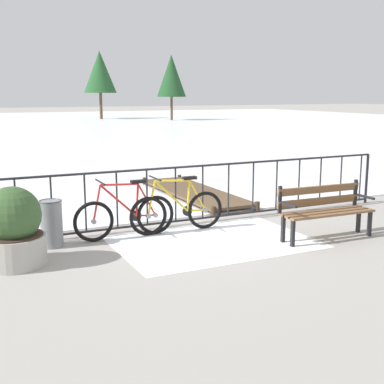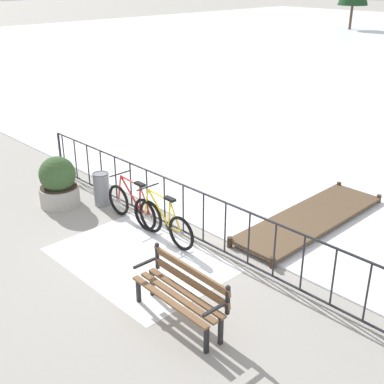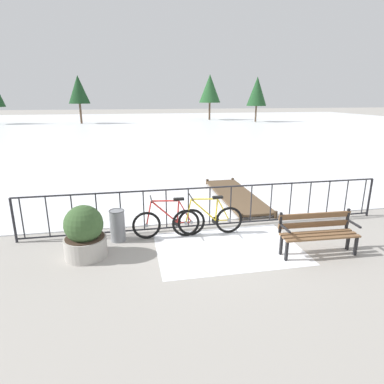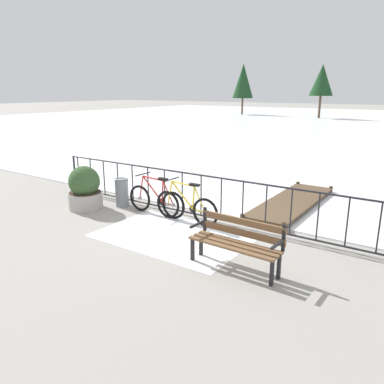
# 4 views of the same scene
# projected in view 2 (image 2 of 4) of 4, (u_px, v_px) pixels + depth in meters

# --- Properties ---
(ground_plane) EXTENTS (160.00, 160.00, 0.00)m
(ground_plane) POSITION_uv_depth(u_px,v_px,m) (183.00, 235.00, 9.74)
(ground_plane) COLOR #9E9991
(snow_patch) EXTENTS (3.10, 2.17, 0.01)m
(snow_patch) POSITION_uv_depth(u_px,v_px,m) (139.00, 259.00, 8.90)
(snow_patch) COLOR white
(snow_patch) RESTS_ON ground
(railing_fence) EXTENTS (9.06, 0.06, 1.07)m
(railing_fence) POSITION_uv_depth(u_px,v_px,m) (183.00, 209.00, 9.52)
(railing_fence) COLOR #232328
(railing_fence) RESTS_ON ground
(bicycle_near_railing) EXTENTS (1.71, 0.52, 0.97)m
(bicycle_near_railing) POSITION_uv_depth(u_px,v_px,m) (162.00, 222.00, 9.44)
(bicycle_near_railing) COLOR black
(bicycle_near_railing) RESTS_ON ground
(bicycle_second) EXTENTS (1.71, 0.52, 0.97)m
(bicycle_second) POSITION_uv_depth(u_px,v_px,m) (134.00, 206.00, 10.06)
(bicycle_second) COLOR black
(bicycle_second) RESTS_ON ground
(park_bench) EXTENTS (1.62, 0.54, 0.89)m
(park_bench) POSITION_uv_depth(u_px,v_px,m) (182.00, 289.00, 7.19)
(park_bench) COLOR brown
(park_bench) RESTS_ON ground
(planter_with_shrub) EXTENTS (0.86, 0.86, 1.10)m
(planter_with_shrub) POSITION_uv_depth(u_px,v_px,m) (58.00, 183.00, 10.79)
(planter_with_shrub) COLOR #ADA8A0
(planter_with_shrub) RESTS_ON ground
(trash_bin) EXTENTS (0.35, 0.35, 0.73)m
(trash_bin) POSITION_uv_depth(u_px,v_px,m) (102.00, 189.00, 10.86)
(trash_bin) COLOR gray
(trash_bin) RESTS_ON ground
(wooden_dock) EXTENTS (1.10, 3.87, 0.20)m
(wooden_dock) POSITION_uv_depth(u_px,v_px,m) (311.00, 218.00, 10.14)
(wooden_dock) COLOR brown
(wooden_dock) RESTS_ON ground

